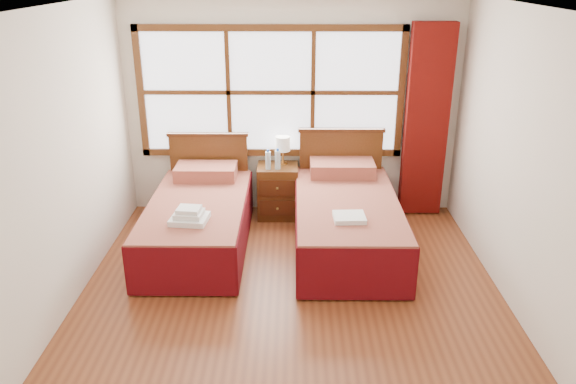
{
  "coord_description": "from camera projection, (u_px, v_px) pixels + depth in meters",
  "views": [
    {
      "loc": [
        0.01,
        -4.39,
        2.9
      ],
      "look_at": [
        -0.03,
        0.7,
        0.84
      ],
      "focal_mm": 35.0,
      "sensor_mm": 36.0,
      "label": 1
    }
  ],
  "objects": [
    {
      "name": "towels_left",
      "position": [
        189.0,
        216.0,
        5.53
      ],
      "size": [
        0.39,
        0.35,
        0.15
      ],
      "rotation": [
        0.0,
        0.0,
        -0.11
      ],
      "color": "white",
      "rests_on": "bed_left"
    },
    {
      "name": "towels_right",
      "position": [
        349.0,
        217.0,
        5.5
      ],
      "size": [
        0.32,
        0.28,
        0.05
      ],
      "rotation": [
        0.0,
        0.0,
        0.04
      ],
      "color": "white",
      "rests_on": "bed_right"
    },
    {
      "name": "bed_left",
      "position": [
        199.0,
        219.0,
        6.15
      ],
      "size": [
        1.05,
        2.07,
        1.02
      ],
      "color": "#43200E",
      "rests_on": "floor"
    },
    {
      "name": "bottle_near",
      "position": [
        268.0,
        160.0,
        6.62
      ],
      "size": [
        0.06,
        0.06,
        0.24
      ],
      "color": "#AACADA",
      "rests_on": "nightstand"
    },
    {
      "name": "wall_right",
      "position": [
        532.0,
        173.0,
        4.65
      ],
      "size": [
        0.0,
        4.5,
        4.5
      ],
      "primitive_type": "plane",
      "rotation": [
        1.57,
        0.0,
        -1.57
      ],
      "color": "silver",
      "rests_on": "floor"
    },
    {
      "name": "ceiling",
      "position": [
        291.0,
        8.0,
        4.18
      ],
      "size": [
        4.5,
        4.5,
        0.0
      ],
      "primitive_type": "plane",
      "rotation": [
        3.14,
        0.0,
        0.0
      ],
      "color": "white",
      "rests_on": "wall_back"
    },
    {
      "name": "lamp",
      "position": [
        283.0,
        145.0,
        6.75
      ],
      "size": [
        0.18,
        0.18,
        0.34
      ],
      "color": "#C88D40",
      "rests_on": "nightstand"
    },
    {
      "name": "wall_left",
      "position": [
        52.0,
        171.0,
        4.68
      ],
      "size": [
        0.0,
        4.5,
        4.5
      ],
      "primitive_type": "plane",
      "rotation": [
        1.57,
        0.0,
        1.57
      ],
      "color": "silver",
      "rests_on": "floor"
    },
    {
      "name": "wall_back",
      "position": [
        292.0,
        108.0,
        6.75
      ],
      "size": [
        4.0,
        0.0,
        4.0
      ],
      "primitive_type": "plane",
      "rotation": [
        1.57,
        0.0,
        0.0
      ],
      "color": "silver",
      "rests_on": "floor"
    },
    {
      "name": "bed_right",
      "position": [
        346.0,
        218.0,
        6.13
      ],
      "size": [
        1.11,
        2.15,
        1.08
      ],
      "color": "#43200E",
      "rests_on": "floor"
    },
    {
      "name": "nightstand",
      "position": [
        278.0,
        191.0,
        6.88
      ],
      "size": [
        0.49,
        0.48,
        0.65
      ],
      "color": "#512B11",
      "rests_on": "floor"
    },
    {
      "name": "floor",
      "position": [
        291.0,
        305.0,
        5.15
      ],
      "size": [
        4.5,
        4.5,
        0.0
      ],
      "primitive_type": "plane",
      "color": "brown",
      "rests_on": "ground"
    },
    {
      "name": "bottle_far",
      "position": [
        278.0,
        160.0,
        6.63
      ],
      "size": [
        0.07,
        0.07,
        0.25
      ],
      "color": "#AACADA",
      "rests_on": "nightstand"
    },
    {
      "name": "curtain",
      "position": [
        426.0,
        122.0,
        6.66
      ],
      "size": [
        0.5,
        0.16,
        2.3
      ],
      "primitive_type": "cube",
      "color": "#660E0A",
      "rests_on": "wall_back"
    },
    {
      "name": "window",
      "position": [
        271.0,
        92.0,
        6.64
      ],
      "size": [
        3.16,
        0.06,
        1.56
      ],
      "color": "white",
      "rests_on": "wall_back"
    }
  ]
}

